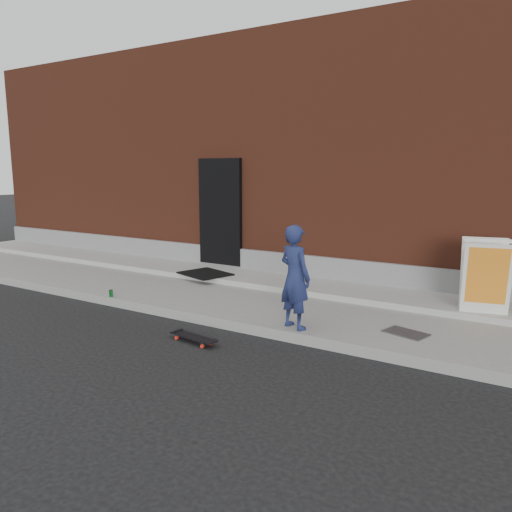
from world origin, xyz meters
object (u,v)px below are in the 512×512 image
Objects in this scene: soda_can at (111,293)px; child at (295,277)px; skateboard at (193,337)px; pizza_sign at (485,276)px.

child is at bearing 2.50° from soda_can.
skateboard is 6.16× the size of soda_can.
pizza_sign is (3.21, 2.71, 0.72)m from skateboard.
child is 1.59m from skateboard.
pizza_sign is at bearing 19.77° from soda_can.
skateboard is at bearing -139.78° from pizza_sign.
skateboard is 4.26m from pizza_sign.
soda_can is (-5.57, -2.00, -0.58)m from pizza_sign.
pizza_sign is at bearing -119.69° from child.
pizza_sign is at bearing 40.22° from skateboard.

